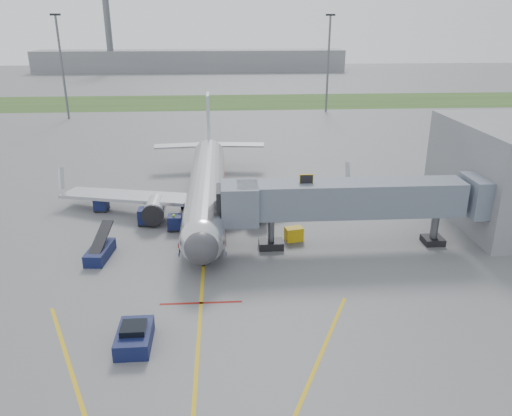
{
  "coord_description": "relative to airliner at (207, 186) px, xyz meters",
  "views": [
    {
      "loc": [
        1.91,
        -35.76,
        19.43
      ],
      "look_at": [
        4.76,
        6.84,
        3.2
      ],
      "focal_mm": 35.0,
      "sensor_mm": 36.0,
      "label": 1
    }
  ],
  "objects": [
    {
      "name": "baggage_cart_a",
      "position": [
        -3.0,
        -5.55,
        -1.88
      ],
      "size": [
        1.42,
        1.42,
        1.5
      ],
      "color": "#0B1234",
      "rests_on": "ground"
    },
    {
      "name": "baggage_cart_c",
      "position": [
        -11.36,
        0.26,
        -1.87
      ],
      "size": [
        1.55,
        1.55,
        1.51
      ],
      "color": "#0B1234",
      "rests_on": "ground"
    },
    {
      "name": "baggage_cart_b",
      "position": [
        -6.03,
        -3.91,
        -1.79
      ],
      "size": [
        1.58,
        1.58,
        1.68
      ],
      "color": "#0B1234",
      "rests_on": "ground"
    },
    {
      "name": "control_tower",
      "position": [
        -40.0,
        149.75,
        14.68
      ],
      "size": [
        4.0,
        4.0,
        30.0
      ],
      "color": "#595B60",
      "rests_on": "ground"
    },
    {
      "name": "grass_strip",
      "position": [
        -0.0,
        74.75,
        -2.64
      ],
      "size": [
        300.0,
        25.0,
        0.01
      ],
      "primitive_type": "cube",
      "color": "#2D4C1E",
      "rests_on": "ground"
    },
    {
      "name": "apron_markings",
      "position": [
        -0.0,
        -22.65,
        -2.64
      ],
      "size": [
        21.52,
        50.0,
        0.01
      ],
      "color": "gold",
      "rests_on": "ground"
    },
    {
      "name": "airliner",
      "position": [
        0.0,
        0.0,
        0.0
      ],
      "size": [
        32.1,
        35.67,
        10.25
      ],
      "color": "silver",
      "rests_on": "ground"
    },
    {
      "name": "light_mast_left",
      "position": [
        -30.0,
        54.75,
        8.13
      ],
      "size": [
        2.0,
        0.44,
        20.4
      ],
      "color": "#595B60",
      "rests_on": "ground"
    },
    {
      "name": "light_mast_right",
      "position": [
        25.0,
        59.75,
        8.13
      ],
      "size": [
        2.0,
        0.44,
        20.4
      ],
      "color": "#595B60",
      "rests_on": "ground"
    },
    {
      "name": "ground_power_cart",
      "position": [
        8.28,
        -8.74,
        -2.01
      ],
      "size": [
        1.78,
        1.37,
        1.28
      ],
      "color": "gold",
      "rests_on": "ground"
    },
    {
      "name": "ramp_worker",
      "position": [
        -3.0,
        -5.74,
        -1.78
      ],
      "size": [
        0.74,
        0.75,
        1.74
      ],
      "primitive_type": "imported",
      "rotation": [
        0.0,
        0.0,
        0.83
      ],
      "color": "#A5EA1B",
      "rests_on": "ground"
    },
    {
      "name": "jet_bridge",
      "position": [
        12.86,
        -10.25,
        1.82
      ],
      "size": [
        25.3,
        4.0,
        6.9
      ],
      "color": "slate",
      "rests_on": "ground"
    },
    {
      "name": "belt_loader",
      "position": [
        -8.97,
        -11.2,
        -2.05
      ],
      "size": [
        2.01,
        5.01,
        2.39
      ],
      "color": "#0B1234",
      "rests_on": "ground"
    },
    {
      "name": "ground",
      "position": [
        -0.0,
        -15.25,
        -2.65
      ],
      "size": [
        400.0,
        400.0,
        0.0
      ],
      "primitive_type": "plane",
      "color": "#565659",
      "rests_on": "ground"
    },
    {
      "name": "pushback_tug",
      "position": [
        -4.0,
        -23.98,
        -2.04
      ],
      "size": [
        2.17,
        3.51,
        1.45
      ],
      "color": "#0B1234",
      "rests_on": "ground"
    },
    {
      "name": "distant_terminal",
      "position": [
        -10.0,
        154.75,
        1.35
      ],
      "size": [
        120.0,
        14.0,
        8.0
      ],
      "primitive_type": "cube",
      "color": "slate",
      "rests_on": "ground"
    },
    {
      "name": "terminal",
      "position": [
        30.0,
        -5.25,
        2.35
      ],
      "size": [
        10.0,
        16.0,
        10.0
      ],
      "primitive_type": "cube",
      "color": "slate",
      "rests_on": "ground"
    }
  ]
}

